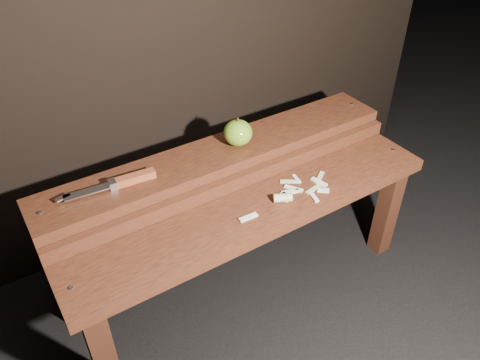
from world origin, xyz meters
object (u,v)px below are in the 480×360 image
bench_rear_tier (222,172)px  knife (123,181)px  bench_front_tier (262,226)px  apple (238,133)px

bench_rear_tier → knife: (-0.33, 0.00, 0.10)m
bench_front_tier → apple: bearing=74.8°
bench_rear_tier → knife: knife is taller
bench_rear_tier → apple: size_ratio=12.58×
bench_rear_tier → knife: size_ratio=4.26×
apple → knife: bearing=-179.5°
bench_front_tier → bench_rear_tier: size_ratio=1.00×
bench_front_tier → bench_rear_tier: 0.23m
bench_rear_tier → apple: apple is taller
bench_front_tier → apple: (0.06, 0.23, 0.19)m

